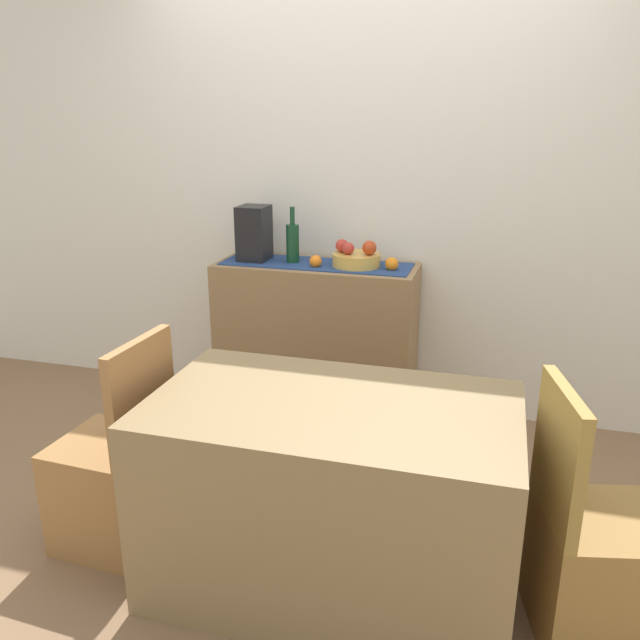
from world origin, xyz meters
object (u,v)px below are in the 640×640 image
Objects in this scene: fruit_bowl at (356,260)px; coffee_maker at (254,234)px; sideboard_console at (316,341)px; dining_table at (332,495)px; chair_by_corner at (595,565)px; chair_near_window at (116,483)px; wine_bottle at (293,242)px.

coffee_maker reaches higher than fruit_bowl.
sideboard_console is 3.62× the size of coffee_maker.
dining_table is (0.45, -1.36, -0.08)m from sideboard_console.
sideboard_console is 1.24× the size of chair_by_corner.
fruit_bowl is 0.20× the size of dining_table.
coffee_maker is 1.73m from dining_table.
fruit_bowl is at bearing 63.31° from chair_near_window.
sideboard_console is at bearing 180.00° from fruit_bowl.
fruit_bowl is 0.60m from coffee_maker.
wine_bottle reaches higher than chair_near_window.
fruit_bowl is at bearing 0.00° from wine_bottle.
dining_table is (0.23, -1.36, -0.57)m from fruit_bowl.
wine_bottle is 2.16m from chair_by_corner.
sideboard_console reaches higher than dining_table.
sideboard_console is 1.44m from dining_table.
chair_near_window is at bearing 179.91° from chair_by_corner.
dining_table is at bearing 179.77° from chair_by_corner.
chair_near_window is at bearing -179.95° from dining_table.
dining_table is at bearing -66.67° from wine_bottle.
chair_near_window is (-0.46, -1.36, -0.18)m from sideboard_console.
sideboard_console is 0.54m from fruit_bowl.
coffee_maker is (-0.59, 0.00, 0.11)m from fruit_bowl.
wine_bottle is (-0.36, 0.00, 0.08)m from fruit_bowl.
dining_table is 0.92m from chair_near_window.
sideboard_console is 3.57× the size of wine_bottle.
sideboard_console is 1.24× the size of chair_near_window.
wine_bottle reaches higher than dining_table.
wine_bottle is at bearing 76.64° from chair_near_window.
chair_near_window and chair_by_corner have the same top height.
wine_bottle reaches higher than chair_by_corner.
chair_near_window is at bearing -116.69° from fruit_bowl.
dining_table is 1.44× the size of chair_by_corner.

